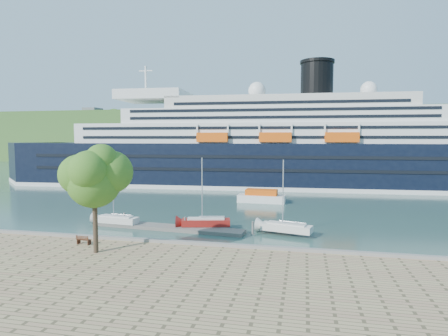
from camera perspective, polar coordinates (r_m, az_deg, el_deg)
ground at (r=38.75m, az=-11.33°, el=-12.30°), size 400.00×400.00×0.00m
far_hillside at (r=179.59m, az=7.44°, el=4.77°), size 400.00×50.00×24.00m
quay_coping at (r=38.26m, az=-11.47°, el=-10.73°), size 220.00×0.50×0.30m
cruise_ship at (r=87.69m, az=5.02°, el=6.58°), size 128.23×25.35×28.61m
park_bench at (r=39.00m, az=-20.57°, el=-10.15°), size 1.54×0.77×0.95m
promenade_tree at (r=35.01m, az=-19.13°, el=-3.83°), size 6.31×6.31×10.45m
floating_pontoon at (r=47.02m, az=-8.33°, el=-8.98°), size 19.04×3.98×0.42m
sailboat_white_near at (r=49.44m, az=-16.10°, el=-4.00°), size 6.30×2.31×7.97m
sailboat_red at (r=45.85m, az=-2.78°, el=-4.19°), size 6.77×3.25×8.43m
sailboat_white_far at (r=43.67m, az=9.53°, el=-4.75°), size 6.70×3.33×8.34m
tender_launch at (r=65.79m, az=5.73°, el=-4.25°), size 8.40×3.23×2.29m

